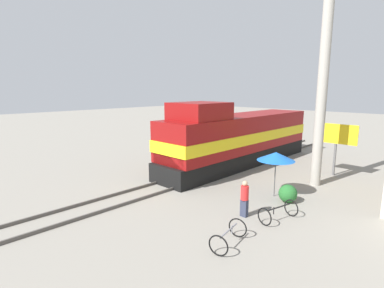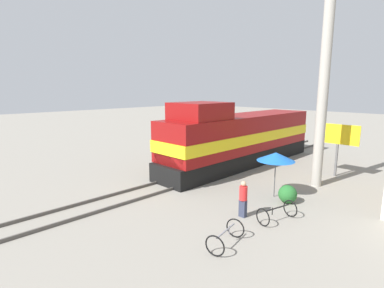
{
  "view_description": "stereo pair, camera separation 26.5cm",
  "coord_description": "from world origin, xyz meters",
  "px_view_note": "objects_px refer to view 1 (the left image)",
  "views": [
    {
      "loc": [
        12.25,
        -13.36,
        5.41
      ],
      "look_at": [
        1.2,
        -2.04,
        2.46
      ],
      "focal_mm": 28.0,
      "sensor_mm": 36.0,
      "label": 1
    },
    {
      "loc": [
        12.43,
        -13.17,
        5.41
      ],
      "look_at": [
        1.2,
        -2.04,
        2.46
      ],
      "focal_mm": 28.0,
      "sensor_mm": 36.0,
      "label": 2
    }
  ],
  "objects_px": {
    "utility_pole": "(323,79)",
    "bicycle_spare": "(229,236)",
    "locomotive": "(237,138)",
    "person_bystander": "(245,197)",
    "vendor_umbrella": "(276,156)",
    "billboard_sign": "(336,137)",
    "bicycle": "(278,212)"
  },
  "relations": [
    {
      "from": "locomotive",
      "to": "vendor_umbrella",
      "type": "height_order",
      "value": "locomotive"
    },
    {
      "from": "billboard_sign",
      "to": "bicycle_spare",
      "type": "bearing_deg",
      "value": -87.29
    },
    {
      "from": "utility_pole",
      "to": "bicycle_spare",
      "type": "height_order",
      "value": "utility_pole"
    },
    {
      "from": "utility_pole",
      "to": "vendor_umbrella",
      "type": "bearing_deg",
      "value": -102.87
    },
    {
      "from": "utility_pole",
      "to": "vendor_umbrella",
      "type": "height_order",
      "value": "utility_pole"
    },
    {
      "from": "locomotive",
      "to": "billboard_sign",
      "type": "height_order",
      "value": "locomotive"
    },
    {
      "from": "locomotive",
      "to": "person_bystander",
      "type": "distance_m",
      "value": 8.84
    },
    {
      "from": "utility_pole",
      "to": "vendor_umbrella",
      "type": "distance_m",
      "value": 5.08
    },
    {
      "from": "bicycle",
      "to": "bicycle_spare",
      "type": "distance_m",
      "value": 3.07
    },
    {
      "from": "locomotive",
      "to": "person_bystander",
      "type": "bearing_deg",
      "value": -51.83
    },
    {
      "from": "bicycle",
      "to": "person_bystander",
      "type": "bearing_deg",
      "value": -140.15
    },
    {
      "from": "utility_pole",
      "to": "person_bystander",
      "type": "relative_size",
      "value": 7.41
    },
    {
      "from": "locomotive",
      "to": "billboard_sign",
      "type": "bearing_deg",
      "value": 20.46
    },
    {
      "from": "bicycle_spare",
      "to": "person_bystander",
      "type": "bearing_deg",
      "value": -78.69
    },
    {
      "from": "locomotive",
      "to": "bicycle_spare",
      "type": "height_order",
      "value": "locomotive"
    },
    {
      "from": "billboard_sign",
      "to": "person_bystander",
      "type": "relative_size",
      "value": 2.06
    },
    {
      "from": "billboard_sign",
      "to": "bicycle_spare",
      "type": "relative_size",
      "value": 1.93
    },
    {
      "from": "utility_pole",
      "to": "person_bystander",
      "type": "distance_m",
      "value": 8.15
    },
    {
      "from": "vendor_umbrella",
      "to": "person_bystander",
      "type": "relative_size",
      "value": 1.45
    },
    {
      "from": "bicycle_spare",
      "to": "locomotive",
      "type": "bearing_deg",
      "value": -66.89
    },
    {
      "from": "vendor_umbrella",
      "to": "billboard_sign",
      "type": "xyz_separation_m",
      "value": [
        0.79,
        5.98,
        0.39
      ]
    },
    {
      "from": "billboard_sign",
      "to": "bicycle",
      "type": "bearing_deg",
      "value": -84.79
    },
    {
      "from": "vendor_umbrella",
      "to": "utility_pole",
      "type": "bearing_deg",
      "value": 77.13
    },
    {
      "from": "vendor_umbrella",
      "to": "bicycle_spare",
      "type": "height_order",
      "value": "vendor_umbrella"
    },
    {
      "from": "vendor_umbrella",
      "to": "bicycle_spare",
      "type": "relative_size",
      "value": 1.36
    },
    {
      "from": "bicycle",
      "to": "bicycle_spare",
      "type": "bearing_deg",
      "value": -81.85
    },
    {
      "from": "utility_pole",
      "to": "bicycle_spare",
      "type": "distance_m",
      "value": 10.41
    },
    {
      "from": "person_bystander",
      "to": "bicycle",
      "type": "xyz_separation_m",
      "value": [
        1.24,
        0.65,
        -0.47
      ]
    },
    {
      "from": "locomotive",
      "to": "bicycle",
      "type": "height_order",
      "value": "locomotive"
    },
    {
      "from": "locomotive",
      "to": "person_bystander",
      "type": "relative_size",
      "value": 9.08
    },
    {
      "from": "utility_pole",
      "to": "bicycle_spare",
      "type": "bearing_deg",
      "value": -86.16
    },
    {
      "from": "vendor_umbrella",
      "to": "bicycle_spare",
      "type": "xyz_separation_m",
      "value": [
        1.34,
        -5.53,
        -1.7
      ]
    }
  ]
}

